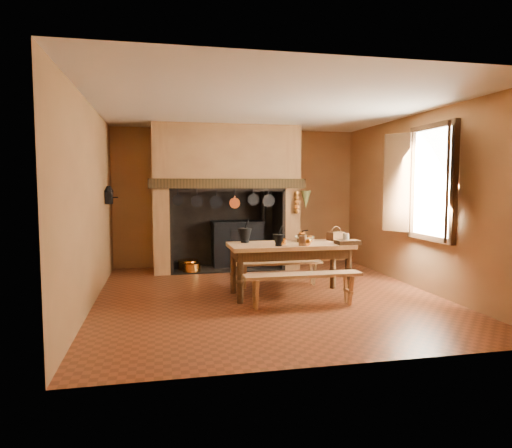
% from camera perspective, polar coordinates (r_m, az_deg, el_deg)
% --- Properties ---
extents(floor, '(5.50, 5.50, 0.00)m').
position_cam_1_polar(floor, '(6.99, 1.41, -8.88)').
color(floor, brown).
rests_on(floor, ground).
extents(ceiling, '(5.50, 5.50, 0.00)m').
position_cam_1_polar(ceiling, '(6.88, 1.46, 14.40)').
color(ceiling, silver).
rests_on(ceiling, back_wall).
extents(back_wall, '(5.00, 0.02, 2.80)m').
position_cam_1_polar(back_wall, '(9.48, -2.39, 3.31)').
color(back_wall, '#9B6D3E').
rests_on(back_wall, floor).
extents(wall_left, '(0.02, 5.50, 2.80)m').
position_cam_1_polar(wall_left, '(6.67, -19.97, 2.33)').
color(wall_left, '#9B6D3E').
rests_on(wall_left, floor).
extents(wall_right, '(0.02, 5.50, 2.80)m').
position_cam_1_polar(wall_right, '(7.75, 19.74, 2.66)').
color(wall_right, '#9B6D3E').
rests_on(wall_right, floor).
extents(wall_front, '(5.00, 0.02, 2.80)m').
position_cam_1_polar(wall_front, '(4.16, 10.15, 1.15)').
color(wall_front, '#9B6D3E').
rests_on(wall_front, floor).
extents(chimney_breast, '(2.95, 0.96, 2.80)m').
position_cam_1_polar(chimney_breast, '(9.00, -3.83, 5.84)').
color(chimney_breast, '#9B6D3E').
rests_on(chimney_breast, floor).
extents(iron_range, '(1.12, 0.55, 1.60)m').
position_cam_1_polar(iron_range, '(9.25, -2.32, -2.42)').
color(iron_range, black).
rests_on(iron_range, floor).
extents(hearth_pans, '(0.51, 0.62, 0.20)m').
position_cam_1_polar(hearth_pans, '(8.98, -8.45, -5.21)').
color(hearth_pans, orange).
rests_on(hearth_pans, floor).
extents(hanging_pans, '(1.92, 0.29, 0.27)m').
position_cam_1_polar(hanging_pans, '(8.51, -3.61, 2.85)').
color(hanging_pans, black).
rests_on(hanging_pans, chimney_breast).
extents(onion_string, '(0.12, 0.10, 0.46)m').
position_cam_1_polar(onion_string, '(8.78, 5.11, 2.71)').
color(onion_string, '#B07020').
rests_on(onion_string, chimney_breast).
extents(herb_bunch, '(0.20, 0.20, 0.35)m').
position_cam_1_polar(herb_bunch, '(8.83, 6.23, 3.04)').
color(herb_bunch, brown).
rests_on(herb_bunch, chimney_breast).
extents(window, '(0.39, 1.75, 1.76)m').
position_cam_1_polar(window, '(7.33, 20.44, 4.87)').
color(window, white).
rests_on(window, wall_right).
extents(wall_coffee_mill, '(0.23, 0.16, 0.31)m').
position_cam_1_polar(wall_coffee_mill, '(8.20, -17.91, 3.64)').
color(wall_coffee_mill, black).
rests_on(wall_coffee_mill, wall_left).
extents(work_table, '(1.83, 0.81, 0.79)m').
position_cam_1_polar(work_table, '(6.87, 4.25, -3.47)').
color(work_table, tan).
rests_on(work_table, floor).
extents(bench_front, '(1.64, 0.29, 0.46)m').
position_cam_1_polar(bench_front, '(6.31, 5.89, -7.20)').
color(bench_front, tan).
rests_on(bench_front, floor).
extents(bench_back, '(1.44, 0.25, 0.40)m').
position_cam_1_polar(bench_back, '(7.53, 2.90, -5.52)').
color(bench_back, tan).
rests_on(bench_back, floor).
extents(mortar_large, '(0.22, 0.22, 0.37)m').
position_cam_1_polar(mortar_large, '(6.92, -1.39, -1.33)').
color(mortar_large, black).
rests_on(mortar_large, work_table).
extents(mortar_small, '(0.17, 0.17, 0.28)m').
position_cam_1_polar(mortar_small, '(6.54, 2.84, -1.95)').
color(mortar_small, black).
rests_on(mortar_small, work_table).
extents(coffee_grinder, '(0.18, 0.16, 0.19)m').
position_cam_1_polar(coffee_grinder, '(7.06, 5.75, -1.65)').
color(coffee_grinder, '#3D2413').
rests_on(coffee_grinder, work_table).
extents(brass_mug_a, '(0.10, 0.10, 0.09)m').
position_cam_1_polar(brass_mug_a, '(6.72, 3.44, -2.18)').
color(brass_mug_a, orange).
rests_on(brass_mug_a, work_table).
extents(brass_mug_b, '(0.11, 0.11, 0.10)m').
position_cam_1_polar(brass_mug_b, '(7.07, 6.70, -1.83)').
color(brass_mug_b, orange).
rests_on(brass_mug_b, work_table).
extents(mixing_bowl, '(0.38, 0.38, 0.08)m').
position_cam_1_polar(mixing_bowl, '(7.13, 6.09, -1.85)').
color(mixing_bowl, beige).
rests_on(mixing_bowl, work_table).
extents(stoneware_crock, '(0.13, 0.13, 0.14)m').
position_cam_1_polar(stoneware_crock, '(6.61, 5.84, -2.10)').
color(stoneware_crock, brown).
rests_on(stoneware_crock, work_table).
extents(glass_jar, '(0.10, 0.10, 0.16)m').
position_cam_1_polar(glass_jar, '(6.93, 11.18, -1.78)').
color(glass_jar, beige).
rests_on(glass_jar, work_table).
extents(wicker_basket, '(0.28, 0.24, 0.23)m').
position_cam_1_polar(wicker_basket, '(7.30, 9.94, -1.45)').
color(wicker_basket, '#4A2F16').
rests_on(wicker_basket, work_table).
extents(wooden_tray, '(0.35, 0.25, 0.06)m').
position_cam_1_polar(wooden_tray, '(6.88, 11.39, -2.24)').
color(wooden_tray, '#3D2413').
rests_on(wooden_tray, work_table).
extents(brass_cup, '(0.14, 0.14, 0.09)m').
position_cam_1_polar(brass_cup, '(6.63, 6.40, -2.31)').
color(brass_cup, orange).
rests_on(brass_cup, work_table).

